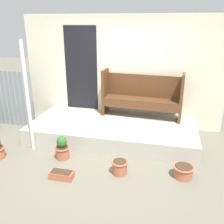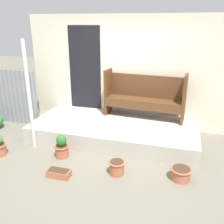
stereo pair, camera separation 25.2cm
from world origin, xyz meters
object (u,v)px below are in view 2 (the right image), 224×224
Objects in this scene: flower_pot_right at (117,167)px; bench at (145,94)px; support_post at (29,97)px; flower_pot_far_right at (181,173)px; planter_box_rect at (59,173)px; flower_pot_middle at (62,147)px.

bench is at bearing 86.22° from flower_pot_right.
support_post is 6.14× the size of flower_pot_far_right.
flower_pot_far_right is 2.00m from planter_box_rect.
flower_pot_right is at bearing -14.28° from support_post.
bench is at bearing 117.26° from flower_pot_far_right.
bench is 4.70× the size of planter_box_rect.
flower_pot_right is (-0.13, -1.91, -0.75)m from bench.
flower_pot_far_right is at bearing 13.97° from planter_box_rect.
flower_pot_right is (1.15, -0.26, -0.07)m from flower_pot_middle.
support_post is 2.16m from flower_pot_right.
bench is 6.40× the size of flower_pot_right.
bench is at bearing 35.42° from support_post.
bench is at bearing 65.49° from planter_box_rect.
bench is 2.20m from flower_pot_middle.
support_post reaches higher than flower_pot_far_right.
bench is 2.06m from flower_pot_right.
flower_pot_right is at bearing 20.97° from planter_box_rect.
flower_pot_middle is 0.67m from planter_box_rect.
planter_box_rect is (0.24, -0.61, -0.13)m from flower_pot_middle.
flower_pot_far_right reaches higher than planter_box_rect.
support_post is at bearing 139.96° from planter_box_rect.
flower_pot_middle is at bearing 167.26° from flower_pot_right.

